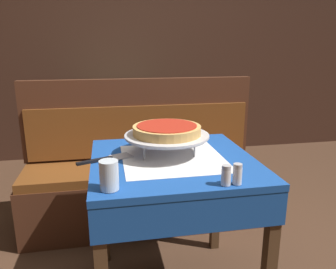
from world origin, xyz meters
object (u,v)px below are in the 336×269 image
pizza_pan_stand (167,136)px  salt_shaker (226,175)px  booth_bench (144,181)px  condiment_caddy (114,95)px  water_glass_near (109,175)px  dining_table_rear (121,110)px  dining_table_front (173,179)px  pizza_server (106,159)px  deep_dish_pizza (167,130)px  pepper_shaker (237,174)px

pizza_pan_stand → salt_shaker: bearing=-69.2°
booth_bench → salt_shaker: booth_bench is taller
pizza_pan_stand → condiment_caddy: 1.76m
water_glass_near → condiment_caddy: (0.08, 2.11, -0.01)m
pizza_pan_stand → salt_shaker: size_ratio=5.15×
dining_table_rear → salt_shaker: (0.30, -2.13, 0.14)m
dining_table_front → pizza_server: 0.33m
deep_dish_pizza → pepper_shaker: bearing=-63.8°
booth_bench → condiment_caddy: 1.16m
salt_shaker → condiment_caddy: (-0.36, 2.15, 0.00)m
deep_dish_pizza → pepper_shaker: 0.46m
dining_table_front → dining_table_rear: 1.79m
dining_table_rear → water_glass_near: water_glass_near is taller
pizza_pan_stand → water_glass_near: bearing=-128.0°
booth_bench → deep_dish_pizza: 0.90m
condiment_caddy → water_glass_near: bearing=-92.2°
deep_dish_pizza → dining_table_front: bearing=-74.3°
pepper_shaker → pizza_pan_stand: bearing=116.2°
booth_bench → pepper_shaker: bearing=-77.7°
deep_dish_pizza → pizza_server: deep_dish_pizza is taller
dining_table_front → pizza_pan_stand: size_ratio=1.86×
salt_shaker → dining_table_rear: bearing=98.1°
dining_table_front → booth_bench: bearing=94.4°
pizza_pan_stand → pizza_server: bearing=-174.4°
condiment_caddy → deep_dish_pizza: bearing=-83.3°
condiment_caddy → pepper_shaker: bearing=-79.4°
dining_table_rear → water_glass_near: (-0.14, -2.08, 0.16)m
booth_bench → salt_shaker: (0.19, -1.10, 0.48)m
salt_shaker → water_glass_near: bearing=174.5°
pepper_shaker → pizza_server: bearing=142.6°
booth_bench → pizza_server: 0.89m
booth_bench → deep_dish_pizza: booth_bench is taller
pizza_pan_stand → pepper_shaker: bearing=-63.8°
condiment_caddy → pizza_server: bearing=-92.9°
water_glass_near → pizza_server: bearing=91.6°
dining_table_rear → deep_dish_pizza: size_ratio=2.54×
pizza_server → pizza_pan_stand: bearing=5.6°
booth_bench → pizza_server: bearing=-109.1°
pizza_pan_stand → water_glass_near: 0.46m
salt_shaker → condiment_caddy: bearing=99.5°
condiment_caddy → dining_table_rear: bearing=-22.0°
pepper_shaker → deep_dish_pizza: bearing=116.2°
condiment_caddy → pizza_pan_stand: bearing=-83.3°
dining_table_front → deep_dish_pizza: bearing=105.7°
pizza_server → water_glass_near: (0.01, -0.33, 0.05)m
dining_table_rear → pizza_pan_stand: bearing=-85.1°
pizza_server → condiment_caddy: bearing=87.1°
dining_table_rear → deep_dish_pizza: bearing=-85.1°
water_glass_near → dining_table_rear: bearing=86.3°
dining_table_front → pepper_shaker: (0.18, -0.34, 0.15)m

